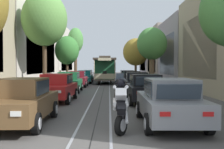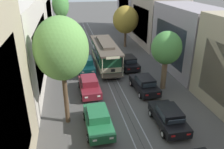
% 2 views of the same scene
% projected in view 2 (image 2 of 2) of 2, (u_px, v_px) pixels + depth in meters
% --- Properties ---
extents(ground_plane, '(160.00, 160.00, 0.00)m').
position_uv_depth(ground_plane, '(115.00, 87.00, 23.43)').
color(ground_plane, '#4C4947').
extents(trolley_track_rails, '(1.14, 62.59, 0.01)m').
position_uv_depth(trolley_track_rails, '(109.00, 74.00, 26.53)').
color(trolley_track_rails, gray).
rests_on(trolley_track_rails, ground).
extents(building_facade_left, '(5.31, 54.29, 10.77)m').
position_uv_depth(building_facade_left, '(14.00, 40.00, 22.07)').
color(building_facade_left, tan).
rests_on(building_facade_left, ground).
extents(building_facade_right, '(5.75, 54.29, 10.19)m').
position_uv_depth(building_facade_right, '(189.00, 34.00, 26.52)').
color(building_facade_right, gray).
rests_on(building_facade_right, ground).
extents(parked_car_green_mid_left, '(2.04, 4.38, 1.58)m').
position_uv_depth(parked_car_green_mid_left, '(98.00, 120.00, 16.86)').
color(parked_car_green_mid_left, '#1E6038').
rests_on(parked_car_green_mid_left, ground).
extents(parked_car_maroon_fourth_left, '(2.05, 4.38, 1.58)m').
position_uv_depth(parked_car_maroon_fourth_left, '(89.00, 85.00, 22.04)').
color(parked_car_maroon_fourth_left, maroon).
rests_on(parked_car_maroon_fourth_left, ground).
extents(parked_car_teal_fifth_left, '(2.01, 4.36, 1.58)m').
position_uv_depth(parked_car_teal_fifth_left, '(86.00, 64.00, 27.19)').
color(parked_car_teal_fifth_left, '#196B70').
rests_on(parked_car_teal_fifth_left, ground).
extents(parked_car_silver_sixth_left, '(2.04, 4.38, 1.58)m').
position_uv_depth(parked_car_silver_sixth_left, '(81.00, 50.00, 32.18)').
color(parked_car_silver_sixth_left, '#B7B7BC').
rests_on(parked_car_silver_sixth_left, ground).
extents(parked_car_black_mid_right, '(2.07, 4.39, 1.58)m').
position_uv_depth(parked_car_black_mid_right, '(169.00, 117.00, 17.18)').
color(parked_car_black_mid_right, black).
rests_on(parked_car_black_mid_right, ground).
extents(parked_car_black_fourth_right, '(2.11, 4.41, 1.58)m').
position_uv_depth(parked_car_black_fourth_right, '(144.00, 84.00, 22.34)').
color(parked_car_black_fourth_right, black).
rests_on(parked_car_black_fourth_right, ground).
extents(parked_car_black_fifth_right, '(2.09, 4.40, 1.58)m').
position_uv_depth(parked_car_black_fifth_right, '(128.00, 62.00, 27.89)').
color(parked_car_black_fifth_right, black).
rests_on(parked_car_black_fifth_right, ground).
extents(street_tree_kerb_left_second, '(3.81, 3.59, 8.27)m').
position_uv_depth(street_tree_kerb_left_second, '(61.00, 49.00, 15.58)').
color(street_tree_kerb_left_second, '#4C3826').
rests_on(street_tree_kerb_left_second, ground).
extents(street_tree_kerb_left_mid, '(2.93, 2.87, 5.75)m').
position_uv_depth(street_tree_kerb_left_mid, '(66.00, 39.00, 25.51)').
color(street_tree_kerb_left_mid, '#4C3826').
rests_on(street_tree_kerb_left_mid, ground).
extents(street_tree_kerb_left_fourth, '(2.56, 2.61, 8.47)m').
position_uv_depth(street_tree_kerb_left_fourth, '(61.00, 6.00, 35.11)').
color(street_tree_kerb_left_fourth, '#4C3826').
rests_on(street_tree_kerb_left_fourth, ground).
extents(street_tree_kerb_right_second, '(2.96, 2.66, 5.91)m').
position_uv_depth(street_tree_kerb_right_second, '(166.00, 49.00, 21.58)').
color(street_tree_kerb_right_second, brown).
rests_on(street_tree_kerb_right_second, ground).
extents(street_tree_kerb_right_mid, '(3.92, 4.11, 6.41)m').
position_uv_depth(street_tree_kerb_right_mid, '(126.00, 20.00, 34.89)').
color(street_tree_kerb_right_mid, brown).
rests_on(street_tree_kerb_right_mid, ground).
extents(cable_car_trolley, '(2.58, 9.14, 3.28)m').
position_uv_depth(cable_car_trolley, '(105.00, 54.00, 28.12)').
color(cable_car_trolley, '#1E5B38').
rests_on(cable_car_trolley, ground).
extents(pedestrian_on_left_pavement, '(0.55, 0.26, 1.59)m').
position_uv_depth(pedestrian_on_left_pavement, '(60.00, 64.00, 26.92)').
color(pedestrian_on_left_pavement, black).
rests_on(pedestrian_on_left_pavement, ground).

